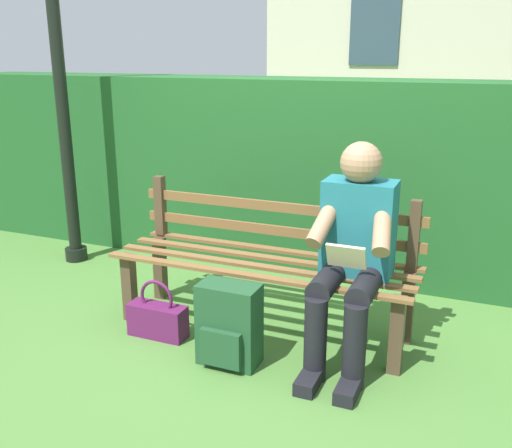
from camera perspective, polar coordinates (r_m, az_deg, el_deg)
The scene contains 6 objects.
ground at distance 3.56m, azimuth 0.63°, elevation -10.40°, with size 60.00×60.00×0.00m, color #477533.
park_bench at distance 3.44m, azimuth 1.06°, elevation -3.69°, with size 1.80×0.52×0.84m.
person_seated at distance 3.07m, azimuth 9.54°, elevation -2.47°, with size 0.44×0.73×1.18m.
hedge_backdrop at distance 4.51m, azimuth 2.85°, elevation 5.45°, with size 5.88×0.68×1.50m.
backpack at distance 3.12m, azimuth -2.70°, elevation -10.00°, with size 0.33×0.25×0.45m.
handbag at distance 3.48m, azimuth -9.72°, elevation -9.21°, with size 0.35×0.13×0.36m.
Camera 1 is at (-1.19, 2.93, 1.62)m, focal length 40.40 mm.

